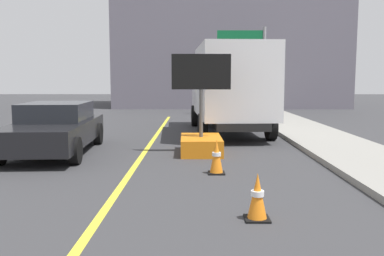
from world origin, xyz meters
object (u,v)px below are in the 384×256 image
at_px(box_truck, 229,87).
at_px(pickup_car, 55,128).
at_px(traffic_cone_far_lane, 216,157).
at_px(arrow_board_trailer, 201,136).
at_px(traffic_cone_mid_lane, 257,197).
at_px(highway_guide_sign, 250,55).

bearing_deg(box_truck, pickup_car, -140.04).
bearing_deg(pickup_car, traffic_cone_far_lane, -30.51).
height_order(box_truck, traffic_cone_far_lane, box_truck).
bearing_deg(arrow_board_trailer, traffic_cone_mid_lane, -82.46).
bearing_deg(box_truck, highway_guide_sign, 77.36).
xyz_separation_m(arrow_board_trailer, traffic_cone_mid_lane, (0.73, -5.48, -0.14)).
height_order(arrow_board_trailer, highway_guide_sign, highway_guide_sign).
bearing_deg(highway_guide_sign, pickup_car, -118.86).
distance_m(traffic_cone_mid_lane, traffic_cone_far_lane, 2.99).
distance_m(pickup_car, highway_guide_sign, 14.81).
bearing_deg(highway_guide_sign, box_truck, -102.64).
bearing_deg(box_truck, traffic_cone_far_lane, -96.94).
xyz_separation_m(pickup_car, highway_guide_sign, (7.02, 12.75, 2.73)).
relative_size(box_truck, traffic_cone_mid_lane, 10.18).
relative_size(pickup_car, traffic_cone_mid_lane, 7.10).
relative_size(arrow_board_trailer, traffic_cone_far_lane, 3.60).
distance_m(highway_guide_sign, traffic_cone_mid_lane, 18.64).
height_order(box_truck, traffic_cone_mid_lane, box_truck).
distance_m(box_truck, traffic_cone_mid_lane, 9.90).
xyz_separation_m(highway_guide_sign, traffic_cone_far_lane, (-2.73, -15.28, -3.05)).
xyz_separation_m(arrow_board_trailer, pickup_car, (-4.01, 0.01, 0.22)).
relative_size(pickup_car, highway_guide_sign, 0.97).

